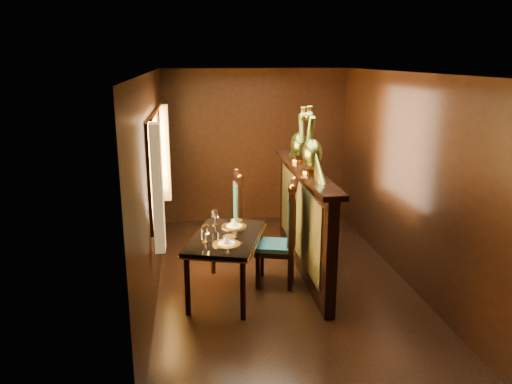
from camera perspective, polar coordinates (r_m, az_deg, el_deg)
The scene contains 8 objects.
ground at distance 6.25m, azimuth 2.97°, elevation -10.10°, with size 5.00×5.00×0.00m, color black.
room_shell at distance 5.76m, azimuth 2.32°, elevation 4.31°, with size 3.04×5.04×2.52m.
partition at distance 6.32m, azimuth 5.43°, elevation -2.89°, with size 0.26×2.70×1.36m.
dining_table at distance 5.68m, azimuth -3.48°, elevation -5.65°, with size 1.06×1.38×0.92m.
chair_left at distance 5.93m, azimuth 3.44°, elevation -4.47°, with size 0.57×0.59×1.30m.
chair_right at distance 6.76m, azimuth -2.63°, elevation -2.40°, with size 0.44×0.48×1.20m.
peacock_left at distance 5.76m, azimuth 6.48°, elevation 5.84°, with size 0.24×0.64×0.76m, color #194D30, non-canonical shape.
peacock_right at distance 6.42m, azimuth 5.01°, elevation 6.64°, with size 0.23×0.61×0.72m, color #194D30, non-canonical shape.
Camera 1 is at (-1.06, -5.56, 2.66)m, focal length 35.00 mm.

